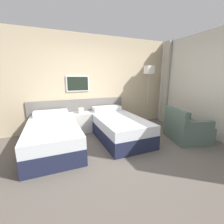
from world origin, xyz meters
TOP-DOWN VIEW (x-y plane):
  - ground_plane at (0.00, 0.00)m, footprint 16.00×16.00m
  - wall_headboard at (-0.02, 2.00)m, footprint 10.00×0.10m
  - wall_window at (2.60, -0.16)m, footprint 0.21×4.47m
  - bed_near_door at (-1.15, 0.94)m, footprint 1.04×2.02m
  - bed_near_window at (0.41, 0.94)m, footprint 1.04×2.02m
  - nightstand at (-0.37, 1.68)m, footprint 0.52×0.43m
  - floor_lamp at (1.81, 1.62)m, footprint 0.24×0.24m
  - armchair at (1.89, 0.11)m, footprint 1.00×1.07m

SIDE VIEW (x-z plane):
  - ground_plane at x=0.00m, z-range 0.00..0.00m
  - armchair at x=1.89m, z-range -0.14..0.67m
  - nightstand at x=-0.37m, z-range -0.06..0.62m
  - bed_near_door at x=-1.15m, z-range -0.06..0.62m
  - bed_near_window at x=0.41m, z-range -0.06..0.62m
  - wall_headboard at x=-0.02m, z-range -0.05..2.65m
  - wall_window at x=2.60m, z-range -0.01..2.69m
  - floor_lamp at x=1.81m, z-range 0.64..2.51m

